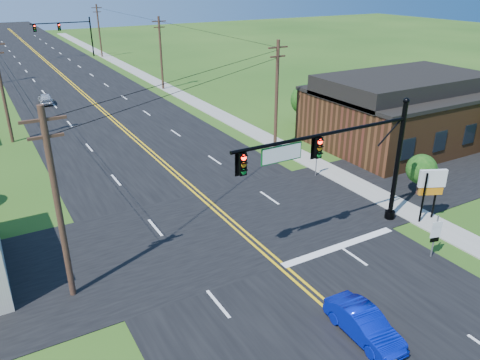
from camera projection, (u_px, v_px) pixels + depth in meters
ground at (381, 358)px, 18.13m from camera, size 260.00×260.00×0.00m
road_main at (83, 95)px, 57.79m from camera, size 16.00×220.00×0.04m
road_cross at (231, 226)px, 27.64m from camera, size 70.00×10.00×0.04m
sidewalk at (194, 102)px, 54.65m from camera, size 2.00×160.00×0.08m
signal_mast_main at (340, 159)px, 24.55m from camera, size 11.30×0.60×7.48m
signal_mast_far at (66, 31)px, 81.80m from camera, size 10.98×0.60×7.48m
brick_building at (399, 116)px, 40.60m from camera, size 14.20×11.20×4.70m
utility_pole_left_a at (58, 204)px, 19.83m from camera, size 1.80×0.28×9.00m
utility_pole_left_b at (2, 89)px, 39.66m from camera, size 1.80×0.28×9.00m
utility_pole_right_a at (277, 94)px, 38.16m from camera, size 1.80×0.28×9.00m
utility_pole_right_b at (161, 52)px, 58.79m from camera, size 1.80×0.28×9.00m
utility_pole_right_c at (99, 30)px, 82.59m from camera, size 1.80×0.28×9.00m
tree_right_back at (306, 100)px, 45.02m from camera, size 3.00×3.00×4.10m
shrub_corner at (421, 169)px, 30.86m from camera, size 2.00×2.00×2.86m
blue_car at (364, 325)px, 18.94m from camera, size 1.41×3.76×1.23m
distant_car at (45, 99)px, 53.54m from camera, size 1.59×3.60×1.21m
route_sign at (435, 233)px, 24.02m from camera, size 0.60×0.19×2.46m
stop_sign at (317, 155)px, 33.83m from camera, size 0.82×0.09×2.32m
pylon_sign at (432, 184)px, 27.30m from camera, size 1.55×0.88×3.31m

